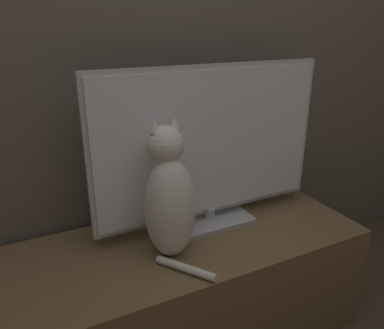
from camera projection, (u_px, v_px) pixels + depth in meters
wall_back at (138, 14)px, 1.42m from camera, size 4.80×0.05×2.60m
tv_stand at (177, 293)px, 1.53m from camera, size 1.50×0.56×0.48m
tv at (211, 148)px, 1.48m from camera, size 0.98×0.21×0.65m
cat at (169, 199)px, 1.30m from camera, size 0.19×0.32×0.50m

